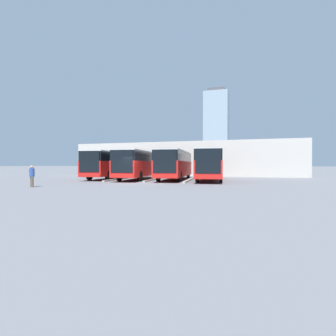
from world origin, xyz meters
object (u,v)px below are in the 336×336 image
Objects in this scene: bus_2 at (140,164)px; bus_3 at (112,164)px; bus_0 at (210,164)px; pedestrian at (32,175)px; bus_1 at (175,164)px.

bus_2 and bus_3 have the same top height.
pedestrian is at bearing 40.19° from bus_0.
pedestrian is (-0.44, 13.01, -0.93)m from bus_3.
bus_1 is at bearing -10.76° from bus_0.
bus_0 is 17.45m from pedestrian.
bus_0 is 7.02× the size of pedestrian.
bus_1 is (4.15, -0.32, 0.00)m from bus_0.
bus_0 is 1.00× the size of bus_1.
bus_3 is at bearing -57.93° from pedestrian.
pedestrian is (11.99, 12.64, -0.93)m from bus_0.
bus_0 reaches higher than pedestrian.
bus_3 reaches higher than pedestrian.
bus_1 is 1.00× the size of bus_3.
bus_3 is (4.15, -0.71, 0.00)m from bus_2.
pedestrian is (7.85, 12.96, -0.93)m from bus_1.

